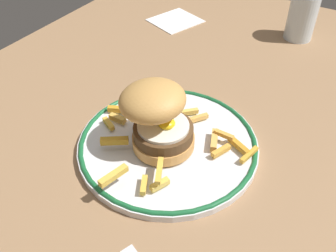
# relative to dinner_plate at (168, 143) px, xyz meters

# --- Properties ---
(ground_plane) EXTENTS (1.35, 1.04, 0.04)m
(ground_plane) POSITION_rel_dinner_plate_xyz_m (0.02, -0.03, -0.03)
(ground_plane) COLOR #946F4C
(dinner_plate) EXTENTS (0.29, 0.29, 0.02)m
(dinner_plate) POSITION_rel_dinner_plate_xyz_m (0.00, 0.00, 0.00)
(dinner_plate) COLOR silver
(dinner_plate) RESTS_ON ground_plane
(burger) EXTENTS (0.11, 0.12, 0.11)m
(burger) POSITION_rel_dinner_plate_xyz_m (-0.01, 0.01, 0.06)
(burger) COLOR #D3924A
(burger) RESTS_ON dinner_plate
(fries_pile) EXTENTS (0.25, 0.26, 0.03)m
(fries_pile) POSITION_rel_dinner_plate_xyz_m (-0.00, 0.01, 0.02)
(fries_pile) COLOR gold
(fries_pile) RESTS_ON dinner_plate
(water_glass) EXTENTS (0.07, 0.07, 0.11)m
(water_glass) POSITION_rel_dinner_plate_xyz_m (0.48, -0.07, 0.04)
(water_glass) COLOR silver
(water_glass) RESTS_ON ground_plane
(napkin) EXTENTS (0.14, 0.14, 0.00)m
(napkin) POSITION_rel_dinner_plate_xyz_m (0.41, 0.23, -0.01)
(napkin) COLOR white
(napkin) RESTS_ON ground_plane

